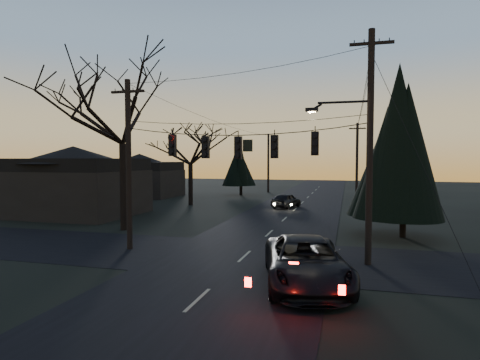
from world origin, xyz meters
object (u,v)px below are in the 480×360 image
(utility_pole_right, at_px, (368,265))
(utility_pole_far_l, at_px, (268,192))
(utility_pole_left, at_px, (130,249))
(suv_near, at_px, (306,262))
(sedan_oncoming_a, at_px, (286,200))
(bare_tree_left, at_px, (122,109))
(evergreen_right, at_px, (404,153))
(utility_pole_far_r, at_px, (356,200))

(utility_pole_right, bearing_deg, utility_pole_far_l, 107.72)
(utility_pole_left, xyz_separation_m, suv_near, (9.20, -3.55, 0.84))
(suv_near, xyz_separation_m, sedan_oncoming_a, (-4.15, 22.74, -0.15))
(suv_near, bearing_deg, utility_pole_left, 145.97)
(bare_tree_left, xyz_separation_m, suv_near, (12.46, -8.34, -6.90))
(bare_tree_left, relative_size, evergreen_right, 1.28)
(utility_pole_right, xyz_separation_m, utility_pole_far_r, (0.00, 28.00, 0.00))
(utility_pole_right, xyz_separation_m, utility_pole_left, (-11.50, 0.00, 0.00))
(utility_pole_far_r, distance_m, suv_near, 31.64)
(utility_pole_far_l, distance_m, bare_tree_left, 32.32)
(suv_near, relative_size, sedan_oncoming_a, 1.50)
(utility_pole_far_r, xyz_separation_m, evergreen_right, (2.23, -21.08, 4.93))
(evergreen_right, bearing_deg, utility_pole_left, -153.25)
(utility_pole_far_r, bearing_deg, evergreen_right, -83.97)
(evergreen_right, height_order, sedan_oncoming_a, evergreen_right)
(utility_pole_right, bearing_deg, suv_near, -122.96)
(bare_tree_left, bearing_deg, sedan_oncoming_a, 60.02)
(utility_pole_far_l, bearing_deg, utility_pole_far_r, -34.82)
(utility_pole_left, distance_m, sedan_oncoming_a, 19.85)
(bare_tree_left, bearing_deg, utility_pole_right, -17.97)
(utility_pole_right, height_order, utility_pole_left, utility_pole_right)
(utility_pole_far_r, bearing_deg, sedan_oncoming_a, -126.22)
(bare_tree_left, height_order, suv_near, bare_tree_left)
(utility_pole_far_r, distance_m, sedan_oncoming_a, 10.94)
(sedan_oncoming_a, bearing_deg, utility_pole_far_l, -57.95)
(utility_pole_right, bearing_deg, utility_pole_left, 180.00)
(utility_pole_left, bearing_deg, utility_pole_right, 0.00)
(sedan_oncoming_a, bearing_deg, utility_pole_left, 90.61)
(utility_pole_far_l, xyz_separation_m, suv_near, (9.20, -39.55, 0.84))
(bare_tree_left, height_order, evergreen_right, bare_tree_left)
(utility_pole_left, xyz_separation_m, utility_pole_far_l, (0.00, 36.00, 0.00))
(utility_pole_far_l, relative_size, suv_near, 1.32)
(evergreen_right, distance_m, sedan_oncoming_a, 15.62)
(bare_tree_left, bearing_deg, utility_pole_left, -55.75)
(utility_pole_left, relative_size, bare_tree_left, 0.77)
(utility_pole_right, xyz_separation_m, suv_near, (-2.30, -3.55, 0.84))
(utility_pole_right, xyz_separation_m, bare_tree_left, (-14.76, 4.79, 7.74))
(bare_tree_left, relative_size, sedan_oncoming_a, 2.74)
(utility_pole_right, relative_size, sedan_oncoming_a, 2.48)
(utility_pole_left, xyz_separation_m, sedan_oncoming_a, (5.05, 19.19, 0.69))
(utility_pole_far_l, bearing_deg, evergreen_right, -64.73)
(utility_pole_far_r, relative_size, utility_pole_far_l, 1.06)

